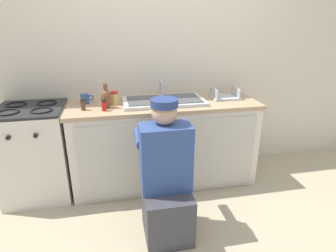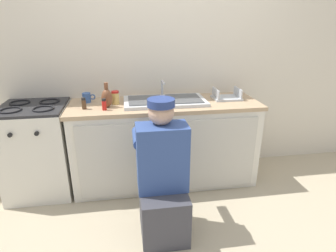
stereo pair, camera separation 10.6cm
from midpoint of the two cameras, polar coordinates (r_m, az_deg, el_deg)
ground_plane at (r=2.88m, az=-0.68°, el=-13.68°), size 12.00×12.00×0.00m
back_wall at (r=3.04m, az=-3.14°, el=13.60°), size 6.00×0.10×2.50m
counter_cabinet at (r=2.92m, az=-1.78°, el=-3.79°), size 1.83×0.62×0.83m
countertop at (r=2.78m, az=-1.91°, el=4.40°), size 1.87×0.62×0.04m
sink_double_basin at (r=2.77m, az=-1.93°, el=5.16°), size 0.80×0.44×0.19m
stove_range at (r=3.00m, az=-26.05°, el=-4.74°), size 0.60×0.62×0.90m
plumber_person at (r=2.20m, az=-1.79°, el=-11.33°), size 0.42×0.61×1.10m
dish_rack_tray at (r=2.97m, az=10.45°, el=6.02°), size 0.28×0.22×0.11m
spice_bottle_pepper at (r=2.66m, az=-17.99°, el=4.14°), size 0.04×0.04×0.10m
spice_bottle_red at (r=2.58m, az=-14.06°, el=4.08°), size 0.04×0.04×0.10m
condiment_jar at (r=2.75m, az=-11.94°, el=5.56°), size 0.07×0.07×0.13m
vase_decorative at (r=2.66m, az=-13.57°, el=5.48°), size 0.10×0.10×0.23m
coffee_mug at (r=2.87m, az=-17.50°, el=5.33°), size 0.13×0.08×0.09m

